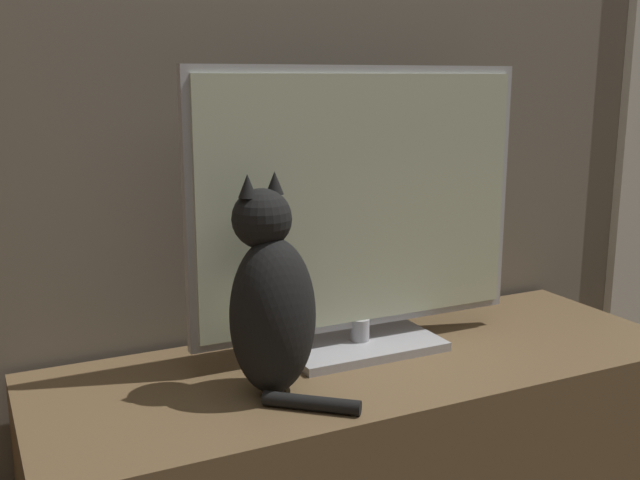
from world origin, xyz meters
TOP-DOWN VIEW (x-y plane):
  - wall_back at (0.00, 1.22)m, footprint 4.80×0.05m
  - tv_stand at (0.00, 0.91)m, footprint 1.48×0.54m
  - tv at (0.01, 0.99)m, footprint 0.80×0.22m
  - cat at (-0.26, 0.86)m, footprint 0.22×0.28m

SIDE VIEW (x-z plane):
  - tv_stand at x=0.00m, z-range 0.00..0.53m
  - cat at x=-0.26m, z-range 0.50..0.94m
  - tv at x=0.01m, z-range 0.53..1.17m
  - wall_back at x=0.00m, z-range 0.00..2.60m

